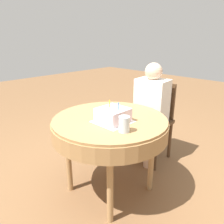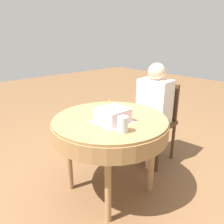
# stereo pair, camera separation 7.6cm
# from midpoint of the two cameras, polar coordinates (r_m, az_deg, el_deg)

# --- Properties ---
(ground_plane) EXTENTS (12.00, 12.00, 0.00)m
(ground_plane) POSITION_cam_midpoint_polar(r_m,az_deg,el_deg) (2.18, -1.56, -19.45)
(ground_plane) COLOR brown
(dining_table) EXTENTS (0.98, 0.98, 0.72)m
(dining_table) POSITION_cam_midpoint_polar(r_m,az_deg,el_deg) (1.86, -1.74, -4.15)
(dining_table) COLOR #9E7547
(dining_table) RESTS_ON ground_plane
(chair) EXTENTS (0.43, 0.43, 0.88)m
(chair) POSITION_cam_midpoint_polar(r_m,az_deg,el_deg) (2.50, 9.95, -1.52)
(chair) COLOR #4C331E
(chair) RESTS_ON ground_plane
(person) EXTENTS (0.35, 0.34, 1.11)m
(person) POSITION_cam_midpoint_polar(r_m,az_deg,el_deg) (2.37, 9.11, 1.92)
(person) COLOR #DBB293
(person) RESTS_ON ground_plane
(napkin) EXTENTS (0.27, 0.27, 0.00)m
(napkin) POSITION_cam_midpoint_polar(r_m,az_deg,el_deg) (1.75, -1.02, -2.50)
(napkin) COLOR white
(napkin) RESTS_ON dining_table
(birthday_cake) EXTENTS (0.22, 0.22, 0.17)m
(birthday_cake) POSITION_cam_midpoint_polar(r_m,az_deg,el_deg) (1.73, -1.04, -0.79)
(birthday_cake) COLOR silver
(birthday_cake) RESTS_ON dining_table
(drinking_glass) EXTENTS (0.08, 0.08, 0.12)m
(drinking_glass) POSITION_cam_midpoint_polar(r_m,az_deg,el_deg) (1.55, 1.79, -3.21)
(drinking_glass) COLOR silver
(drinking_glass) RESTS_ON dining_table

